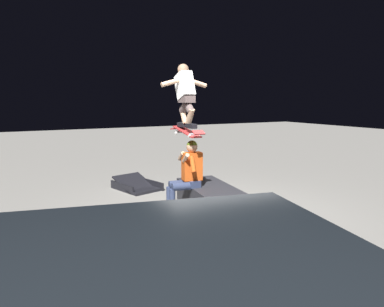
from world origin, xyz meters
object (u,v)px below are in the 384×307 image
ledge_box_main (214,200)px  kicker_ramp (137,187)px  skateboard (187,132)px  trash_bin (217,258)px  person_sitting_on_ledge (186,173)px  skater_airborne (185,93)px

ledge_box_main → kicker_ramp: size_ratio=1.75×
skateboard → trash_bin: (-2.81, 1.11, -1.00)m
kicker_ramp → ledge_box_main: bearing=-164.1°
person_sitting_on_ledge → skateboard: skateboard is taller
skater_airborne → kicker_ramp: size_ratio=0.99×
kicker_ramp → trash_bin: size_ratio=1.30×
skateboard → trash_bin: bearing=158.5°
skater_airborne → trash_bin: bearing=158.9°
ledge_box_main → kicker_ramp: (2.26, 0.64, -0.17)m
kicker_ramp → trash_bin: trash_bin is taller
skater_airborne → trash_bin: size_ratio=1.28×
skater_airborne → trash_bin: (-2.87, 1.11, -1.69)m
skater_airborne → kicker_ramp: bearing=9.6°
skateboard → skater_airborne: 0.69m
person_sitting_on_ledge → skateboard: bearing=-30.4°
ledge_box_main → person_sitting_on_ledge: (0.29, 0.39, 0.48)m
person_sitting_on_ledge → skater_airborne: 1.42m
ledge_box_main → trash_bin: (-2.42, 1.44, 0.21)m
person_sitting_on_ledge → kicker_ramp: person_sitting_on_ledge is taller
kicker_ramp → skater_airborne: bearing=-170.4°
skater_airborne → skateboard: bearing=179.0°
ledge_box_main → skater_airborne: bearing=37.1°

